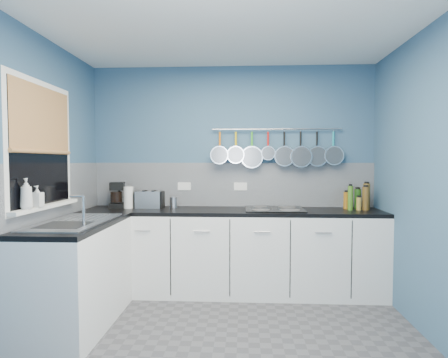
# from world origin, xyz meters

# --- Properties ---
(floor) EXTENTS (3.20, 3.00, 0.02)m
(floor) POSITION_xyz_m (0.00, 0.00, -0.01)
(floor) COLOR #47474C
(floor) RESTS_ON ground
(ceiling) EXTENTS (3.20, 3.00, 0.02)m
(ceiling) POSITION_xyz_m (0.00, 0.00, 2.51)
(ceiling) COLOR white
(ceiling) RESTS_ON ground
(wall_back) EXTENTS (3.20, 0.02, 2.50)m
(wall_back) POSITION_xyz_m (0.00, 1.51, 1.25)
(wall_back) COLOR #365877
(wall_back) RESTS_ON ground
(wall_front) EXTENTS (3.20, 0.02, 2.50)m
(wall_front) POSITION_xyz_m (0.00, -1.51, 1.25)
(wall_front) COLOR #365877
(wall_front) RESTS_ON ground
(wall_left) EXTENTS (0.02, 3.00, 2.50)m
(wall_left) POSITION_xyz_m (-1.61, 0.00, 1.25)
(wall_left) COLOR #365877
(wall_left) RESTS_ON ground
(wall_right) EXTENTS (0.02, 3.00, 2.50)m
(wall_right) POSITION_xyz_m (1.61, 0.00, 1.25)
(wall_right) COLOR #365877
(wall_right) RESTS_ON ground
(backsplash_back) EXTENTS (3.20, 0.02, 0.50)m
(backsplash_back) POSITION_xyz_m (0.00, 1.49, 1.15)
(backsplash_back) COLOR #8F939C
(backsplash_back) RESTS_ON wall_back
(backsplash_left) EXTENTS (0.02, 1.80, 0.50)m
(backsplash_left) POSITION_xyz_m (-1.59, 0.60, 1.15)
(backsplash_left) COLOR #8F939C
(backsplash_left) RESTS_ON wall_left
(cabinet_run_back) EXTENTS (3.20, 0.60, 0.86)m
(cabinet_run_back) POSITION_xyz_m (0.00, 1.20, 0.43)
(cabinet_run_back) COLOR white
(cabinet_run_back) RESTS_ON ground
(worktop_back) EXTENTS (3.20, 0.60, 0.04)m
(worktop_back) POSITION_xyz_m (0.00, 1.20, 0.88)
(worktop_back) COLOR black
(worktop_back) RESTS_ON cabinet_run_back
(cabinet_run_left) EXTENTS (0.60, 1.20, 0.86)m
(cabinet_run_left) POSITION_xyz_m (-1.30, 0.30, 0.43)
(cabinet_run_left) COLOR white
(cabinet_run_left) RESTS_ON ground
(worktop_left) EXTENTS (0.60, 1.20, 0.04)m
(worktop_left) POSITION_xyz_m (-1.30, 0.30, 0.88)
(worktop_left) COLOR black
(worktop_left) RESTS_ON cabinet_run_left
(window_frame) EXTENTS (0.01, 1.00, 1.10)m
(window_frame) POSITION_xyz_m (-1.58, 0.30, 1.55)
(window_frame) COLOR white
(window_frame) RESTS_ON wall_left
(window_glass) EXTENTS (0.01, 0.90, 1.00)m
(window_glass) POSITION_xyz_m (-1.57, 0.30, 1.55)
(window_glass) COLOR black
(window_glass) RESTS_ON wall_left
(bamboo_blind) EXTENTS (0.01, 0.90, 0.55)m
(bamboo_blind) POSITION_xyz_m (-1.56, 0.30, 1.77)
(bamboo_blind) COLOR #AE7538
(bamboo_blind) RESTS_ON wall_left
(window_sill) EXTENTS (0.10, 0.98, 0.03)m
(window_sill) POSITION_xyz_m (-1.55, 0.30, 1.04)
(window_sill) COLOR white
(window_sill) RESTS_ON wall_left
(sink_unit) EXTENTS (0.50, 0.95, 0.01)m
(sink_unit) POSITION_xyz_m (-1.30, 0.30, 0.90)
(sink_unit) COLOR silver
(sink_unit) RESTS_ON worktop_left
(mixer_tap) EXTENTS (0.12, 0.08, 0.26)m
(mixer_tap) POSITION_xyz_m (-1.14, 0.12, 1.03)
(mixer_tap) COLOR silver
(mixer_tap) RESTS_ON worktop_left
(socket_left) EXTENTS (0.15, 0.01, 0.09)m
(socket_left) POSITION_xyz_m (-0.55, 1.48, 1.13)
(socket_left) COLOR white
(socket_left) RESTS_ON backsplash_back
(socket_right) EXTENTS (0.15, 0.01, 0.09)m
(socket_right) POSITION_xyz_m (0.10, 1.48, 1.13)
(socket_right) COLOR white
(socket_right) RESTS_ON backsplash_back
(pot_rail) EXTENTS (1.45, 0.02, 0.02)m
(pot_rail) POSITION_xyz_m (0.50, 1.45, 1.78)
(pot_rail) COLOR silver
(pot_rail) RESTS_ON wall_back
(soap_bottle_a) EXTENTS (0.11, 0.11, 0.24)m
(soap_bottle_a) POSITION_xyz_m (-1.53, -0.01, 1.17)
(soap_bottle_a) COLOR white
(soap_bottle_a) RESTS_ON window_sill
(soap_bottle_b) EXTENTS (0.08, 0.08, 0.17)m
(soap_bottle_b) POSITION_xyz_m (-1.53, 0.14, 1.14)
(soap_bottle_b) COLOR white
(soap_bottle_b) RESTS_ON window_sill
(paper_towel) EXTENTS (0.12, 0.12, 0.24)m
(paper_towel) POSITION_xyz_m (-1.13, 1.24, 1.02)
(paper_towel) COLOR white
(paper_towel) RESTS_ON worktop_back
(coffee_maker) EXTENTS (0.19, 0.21, 0.29)m
(coffee_maker) POSITION_xyz_m (-1.28, 1.28, 1.04)
(coffee_maker) COLOR black
(coffee_maker) RESTS_ON worktop_back
(toaster) EXTENTS (0.29, 0.17, 0.19)m
(toaster) POSITION_xyz_m (-0.91, 1.29, 0.99)
(toaster) COLOR silver
(toaster) RESTS_ON worktop_back
(canister) EXTENTS (0.08, 0.08, 0.12)m
(canister) POSITION_xyz_m (-0.64, 1.32, 0.96)
(canister) COLOR silver
(canister) RESTS_ON worktop_back
(hob) EXTENTS (0.62, 0.54, 0.01)m
(hob) POSITION_xyz_m (0.47, 1.22, 0.91)
(hob) COLOR black
(hob) RESTS_ON worktop_back
(pan_0) EXTENTS (0.21, 0.12, 0.40)m
(pan_0) POSITION_xyz_m (-0.13, 1.44, 1.58)
(pan_0) COLOR silver
(pan_0) RESTS_ON pot_rail
(pan_1) EXTENTS (0.20, 0.12, 0.39)m
(pan_1) POSITION_xyz_m (0.05, 1.44, 1.59)
(pan_1) COLOR silver
(pan_1) RESTS_ON pot_rail
(pan_2) EXTENTS (0.25, 0.07, 0.44)m
(pan_2) POSITION_xyz_m (0.23, 1.44, 1.56)
(pan_2) COLOR silver
(pan_2) RESTS_ON pot_rail
(pan_3) EXTENTS (0.16, 0.07, 0.35)m
(pan_3) POSITION_xyz_m (0.41, 1.44, 1.60)
(pan_3) COLOR silver
(pan_3) RESTS_ON pot_rail
(pan_4) EXTENTS (0.23, 0.08, 0.42)m
(pan_4) POSITION_xyz_m (0.59, 1.44, 1.57)
(pan_4) COLOR silver
(pan_4) RESTS_ON pot_rail
(pan_5) EXTENTS (0.24, 0.10, 0.43)m
(pan_5) POSITION_xyz_m (0.77, 1.44, 1.56)
(pan_5) COLOR silver
(pan_5) RESTS_ON pot_rail
(pan_6) EXTENTS (0.23, 0.07, 0.42)m
(pan_6) POSITION_xyz_m (0.95, 1.44, 1.57)
(pan_6) COLOR silver
(pan_6) RESTS_ON pot_rail
(pan_7) EXTENTS (0.22, 0.08, 0.41)m
(pan_7) POSITION_xyz_m (1.14, 1.44, 1.58)
(pan_7) COLOR silver
(pan_7) RESTS_ON pot_rail
(condiment_0) EXTENTS (0.07, 0.07, 0.28)m
(condiment_0) POSITION_xyz_m (1.46, 1.30, 1.04)
(condiment_0) COLOR brown
(condiment_0) RESTS_ON worktop_back
(condiment_1) EXTENTS (0.07, 0.07, 0.22)m
(condiment_1) POSITION_xyz_m (1.38, 1.33, 1.01)
(condiment_1) COLOR #265919
(condiment_1) RESTS_ON worktop_back
(condiment_2) EXTENTS (0.07, 0.07, 0.18)m
(condiment_2) POSITION_xyz_m (1.26, 1.32, 0.99)
(condiment_2) COLOR #8C5914
(condiment_2) RESTS_ON worktop_back
(condiment_3) EXTENTS (0.07, 0.07, 0.25)m
(condiment_3) POSITION_xyz_m (1.43, 1.23, 1.02)
(condiment_3) COLOR brown
(condiment_3) RESTS_ON worktop_back
(condiment_4) EXTENTS (0.05, 0.05, 0.14)m
(condiment_4) POSITION_xyz_m (1.36, 1.22, 0.97)
(condiment_4) COLOR olive
(condiment_4) RESTS_ON worktop_back
(condiment_5) EXTENTS (0.05, 0.05, 0.26)m
(condiment_5) POSITION_xyz_m (1.27, 1.23, 1.03)
(condiment_5) COLOR #3F721E
(condiment_5) RESTS_ON worktop_back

